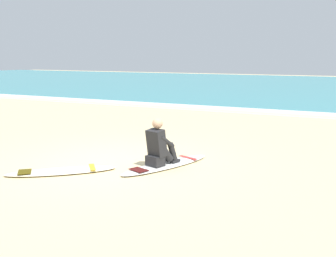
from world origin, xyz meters
TOP-DOWN VIEW (x-y plane):
  - ground_plane at (0.00, 0.00)m, footprint 80.00×80.00m
  - sea at (0.00, 22.61)m, footprint 80.00×28.00m
  - breaking_foam at (0.00, 8.91)m, footprint 80.00×0.90m
  - surfboard_main at (1.09, 0.25)m, footprint 1.28×2.35m
  - surfer_seated at (1.02, 0.08)m, footprint 0.52×0.77m
  - surfboard_spare_near at (-0.53, -1.06)m, footprint 1.93×1.78m

SIDE VIEW (x-z plane):
  - ground_plane at x=0.00m, z-range 0.00..0.00m
  - surfboard_main at x=1.09m, z-range 0.00..0.07m
  - surfboard_spare_near at x=-0.53m, z-range 0.00..0.07m
  - sea at x=0.00m, z-range 0.00..0.10m
  - breaking_foam at x=0.00m, z-range 0.00..0.11m
  - surfer_seated at x=1.02m, z-range -0.04..0.91m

